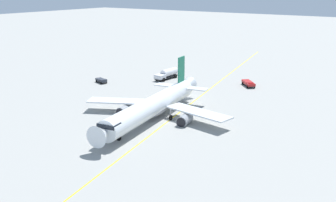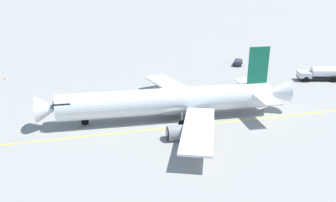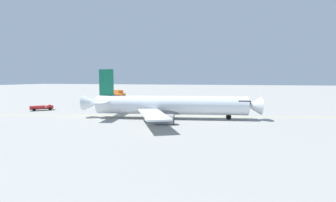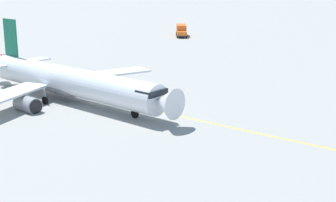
{
  "view_description": "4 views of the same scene",
  "coord_description": "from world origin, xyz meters",
  "px_view_note": "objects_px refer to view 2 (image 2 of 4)",
  "views": [
    {
      "loc": [
        -62.24,
        -44.26,
        26.21
      ],
      "look_at": [
        0.6,
        -0.69,
        4.04
      ],
      "focal_mm": 42.99,
      "sensor_mm": 36.0,
      "label": 1
    },
    {
      "loc": [
        -2.41,
        -47.73,
        22.04
      ],
      "look_at": [
        -0.97,
        1.44,
        3.15
      ],
      "focal_mm": 37.84,
      "sensor_mm": 36.0,
      "label": 2
    },
    {
      "loc": [
        -13.34,
        52.18,
        8.55
      ],
      "look_at": [
        -0.23,
        0.97,
        3.69
      ],
      "focal_mm": 25.77,
      "sensor_mm": 36.0,
      "label": 3
    },
    {
      "loc": [
        -61.37,
        36.44,
        18.41
      ],
      "look_at": [
        -17.12,
        -2.06,
        2.58
      ],
      "focal_mm": 53.39,
      "sensor_mm": 36.0,
      "label": 4
    }
  ],
  "objects_px": {
    "safety_cone_near": "(5,78)",
    "fuel_tanker_truck": "(321,73)",
    "airliner_main": "(170,102)",
    "baggage_truck_truck": "(238,62)"
  },
  "relations": [
    {
      "from": "fuel_tanker_truck",
      "to": "safety_cone_near",
      "type": "distance_m",
      "value": 64.99
    },
    {
      "from": "fuel_tanker_truck",
      "to": "baggage_truck_truck",
      "type": "bearing_deg",
      "value": -38.31
    },
    {
      "from": "airliner_main",
      "to": "fuel_tanker_truck",
      "type": "height_order",
      "value": "airliner_main"
    },
    {
      "from": "baggage_truck_truck",
      "to": "safety_cone_near",
      "type": "distance_m",
      "value": 51.52
    },
    {
      "from": "baggage_truck_truck",
      "to": "safety_cone_near",
      "type": "bearing_deg",
      "value": -61.04
    },
    {
      "from": "safety_cone_near",
      "to": "fuel_tanker_truck",
      "type": "bearing_deg",
      "value": -2.3
    },
    {
      "from": "airliner_main",
      "to": "fuel_tanker_truck",
      "type": "bearing_deg",
      "value": -158.44
    },
    {
      "from": "fuel_tanker_truck",
      "to": "baggage_truck_truck",
      "type": "xyz_separation_m",
      "value": [
        -14.33,
        12.33,
        -0.85
      ]
    },
    {
      "from": "airliner_main",
      "to": "fuel_tanker_truck",
      "type": "xyz_separation_m",
      "value": [
        31.42,
        18.43,
        -1.16
      ]
    },
    {
      "from": "airliner_main",
      "to": "fuel_tanker_truck",
      "type": "distance_m",
      "value": 36.44
    }
  ]
}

